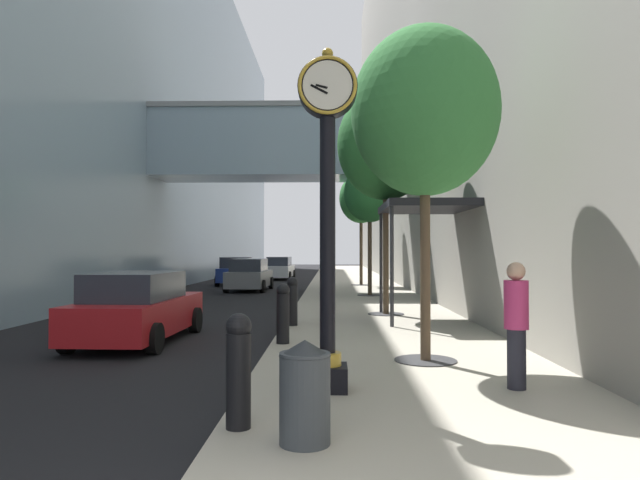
# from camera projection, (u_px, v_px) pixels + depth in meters

# --- Properties ---
(ground_plane) EXTENTS (110.00, 110.00, 0.00)m
(ground_plane) POSITION_uv_depth(u_px,v_px,m) (307.00, 291.00, 29.64)
(ground_plane) COLOR black
(ground_plane) RESTS_ON ground
(sidewalk_right) EXTENTS (5.15, 80.00, 0.14)m
(sidewalk_right) POSITION_uv_depth(u_px,v_px,m) (354.00, 286.00, 32.58)
(sidewalk_right) COLOR #ADA593
(sidewalk_right) RESTS_ON ground
(building_block_left) EXTENTS (21.87, 80.00, 24.21)m
(building_block_left) POSITION_uv_depth(u_px,v_px,m) (107.00, 80.00, 33.06)
(building_block_left) COLOR #849EB2
(building_block_left) RESTS_ON ground
(building_block_right) EXTENTS (9.00, 80.00, 31.71)m
(building_block_right) POSITION_uv_depth(u_px,v_px,m) (476.00, 12.00, 32.73)
(building_block_right) COLOR gray
(building_block_right) RESTS_ON ground
(street_clock) EXTENTS (0.84, 0.55, 4.82)m
(street_clock) POSITION_uv_depth(u_px,v_px,m) (328.00, 201.00, 7.96)
(street_clock) COLOR black
(street_clock) RESTS_ON sidewalk_right
(bollard_nearest) EXTENTS (0.29, 0.29, 1.26)m
(bollard_nearest) POSITION_uv_depth(u_px,v_px,m) (238.00, 368.00, 6.25)
(bollard_nearest) COLOR black
(bollard_nearest) RESTS_ON sidewalk_right
(bollard_third) EXTENTS (0.29, 0.29, 1.26)m
(bollard_third) POSITION_uv_depth(u_px,v_px,m) (283.00, 312.00, 11.93)
(bollard_third) COLOR black
(bollard_third) RESTS_ON sidewalk_right
(bollard_fourth) EXTENTS (0.29, 0.29, 1.26)m
(bollard_fourth) POSITION_uv_depth(u_px,v_px,m) (292.00, 300.00, 14.78)
(bollard_fourth) COLOR black
(bollard_fourth) RESTS_ON sidewalk_right
(street_tree_near) EXTENTS (2.63, 2.63, 5.96)m
(street_tree_near) POSITION_uv_depth(u_px,v_px,m) (425.00, 112.00, 10.12)
(street_tree_near) COLOR #333335
(street_tree_near) RESTS_ON sidewalk_right
(street_tree_mid_near) EXTENTS (2.99, 2.99, 6.94)m
(street_tree_mid_near) POSITION_uv_depth(u_px,v_px,m) (386.00, 145.00, 17.47)
(street_tree_mid_near) COLOR #333335
(street_tree_mid_near) RESTS_ON sidewalk_right
(street_tree_mid_far) EXTENTS (2.25, 2.25, 5.77)m
(street_tree_mid_far) POSITION_uv_depth(u_px,v_px,m) (370.00, 194.00, 24.79)
(street_tree_mid_far) COLOR #333335
(street_tree_mid_far) RESTS_ON sidewalk_right
(street_tree_far) EXTENTS (2.47, 2.47, 6.35)m
(street_tree_far) POSITION_uv_depth(u_px,v_px,m) (361.00, 199.00, 32.13)
(street_tree_far) COLOR #333335
(street_tree_far) RESTS_ON sidewalk_right
(trash_bin) EXTENTS (0.53, 0.53, 1.05)m
(trash_bin) POSITION_uv_depth(u_px,v_px,m) (305.00, 390.00, 5.74)
(trash_bin) COLOR #383D42
(trash_bin) RESTS_ON sidewalk_right
(pedestrian_walking) EXTENTS (0.47, 0.47, 1.79)m
(pedestrian_walking) POSITION_uv_depth(u_px,v_px,m) (516.00, 321.00, 8.02)
(pedestrian_walking) COLOR #23232D
(pedestrian_walking) RESTS_ON sidewalk_right
(storefront_awning) EXTENTS (2.40, 3.60, 3.30)m
(storefront_awning) POSITION_uv_depth(u_px,v_px,m) (424.00, 209.00, 16.17)
(storefront_awning) COLOR black
(storefront_awning) RESTS_ON sidewalk_right
(car_red_near) EXTENTS (2.13, 4.54, 1.60)m
(car_red_near) POSITION_uv_depth(u_px,v_px,m) (138.00, 308.00, 12.94)
(car_red_near) COLOR #AD191E
(car_red_near) RESTS_ON ground
(car_white_mid) EXTENTS (2.05, 4.62, 1.63)m
(car_white_mid) POSITION_uv_depth(u_px,v_px,m) (280.00, 268.00, 40.84)
(car_white_mid) COLOR silver
(car_white_mid) RESTS_ON ground
(car_grey_far) EXTENTS (2.15, 4.53, 1.66)m
(car_grey_far) POSITION_uv_depth(u_px,v_px,m) (249.00, 275.00, 29.50)
(car_grey_far) COLOR slate
(car_grey_far) RESTS_ON ground
(car_blue_trailing) EXTENTS (2.25, 4.32, 1.69)m
(car_blue_trailing) POSITION_uv_depth(u_px,v_px,m) (237.00, 271.00, 34.51)
(car_blue_trailing) COLOR navy
(car_blue_trailing) RESTS_ON ground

